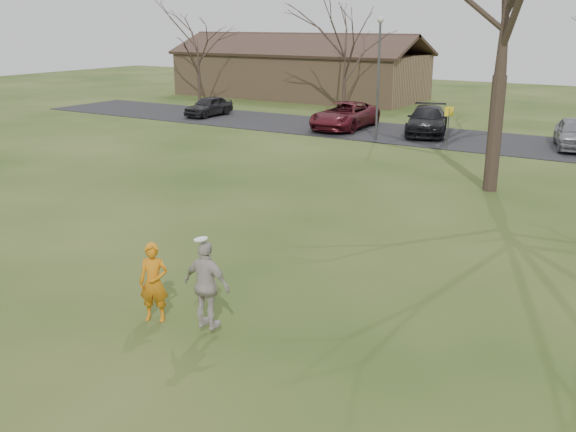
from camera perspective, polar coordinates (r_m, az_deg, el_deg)
The scene contains 11 objects.
ground at distance 13.30m, azimuth -9.27°, elevation -10.47°, with size 120.00×120.00×0.00m, color #1E380F.
parking_strip at distance 35.24m, azimuth 18.39°, elevation 6.07°, with size 62.00×6.50×0.04m, color black.
player_defender at distance 13.78m, azimuth -11.70°, elevation -5.72°, with size 0.62×0.41×1.70m, color #C97210.
car_0 at distance 43.44m, azimuth -6.98°, elevation 9.55°, with size 1.52×3.79×1.29m, color black.
car_2 at distance 38.12m, azimuth 5.00°, elevation 8.80°, with size 2.52×5.47×1.52m, color #53131B.
car_3 at distance 36.86m, azimuth 12.12°, elevation 8.20°, with size 2.09×5.15×1.49m, color black.
car_4 at distance 34.87m, azimuth 23.89°, elevation 6.66°, with size 1.75×4.36×1.48m, color gray.
catching_play at distance 12.84m, azimuth -7.13°, elevation -6.04°, with size 1.06×0.47×1.91m.
building at distance 54.66m, azimuth 0.96°, elevation 12.44°, with size 20.60×8.50×5.14m.
lamp_post at distance 34.33m, azimuth 7.98°, elevation 13.14°, with size 0.34×0.34×6.27m.
sign_yellow at distance 32.69m, azimuth 13.91°, elevation 8.20°, with size 0.35×0.35×2.08m.
Camera 1 is at (7.93, -8.81, 6.03)m, focal length 40.51 mm.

